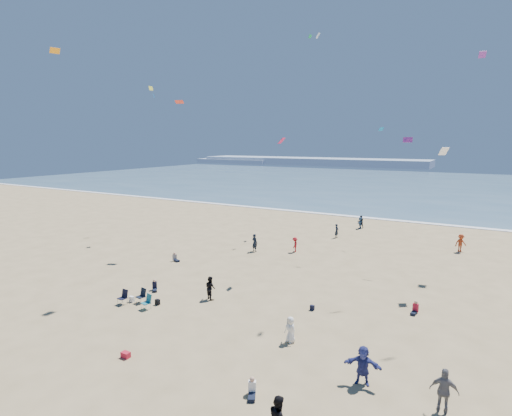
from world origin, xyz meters
The scene contains 13 objects.
ground centered at (0.00, 0.00, 0.00)m, with size 220.00×220.00×0.00m, color tan.
ocean centered at (0.00, 95.00, 0.03)m, with size 220.00×100.00×0.06m, color #476B84.
surf_line centered at (0.00, 45.00, 0.04)m, with size 220.00×1.20×0.08m, color white.
headland_far centered at (-60.00, 170.00, 1.60)m, with size 110.00×20.00×3.20m, color #7A8EA8.
headland_near centered at (-100.00, 165.00, 1.00)m, with size 40.00×14.00×2.00m, color #7A8EA8.
standing_flyers centered at (3.89, 15.59, 0.86)m, with size 35.70×39.49×1.91m.
seated_group centered at (0.39, 6.14, 0.42)m, with size 22.10×23.10×0.84m.
chair_cluster centered at (-6.01, 5.61, 0.50)m, with size 2.68×1.46×1.00m.
white_tote centered at (-6.76, 5.90, 0.20)m, with size 0.35×0.20×0.40m, color white.
black_backpack centered at (-4.84, 6.42, 0.19)m, with size 0.30×0.22×0.38m, color black.
cooler centered at (-1.50, 0.55, 0.15)m, with size 0.45×0.30×0.30m, color red.
navy_bag centered at (4.67, 10.82, 0.17)m, with size 0.28×0.18×0.34m, color black.
kites_aloft centered at (10.03, 13.62, 14.17)m, with size 47.30×39.84×26.86m.
Camera 1 is at (13.77, -12.65, 11.00)m, focal length 28.00 mm.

